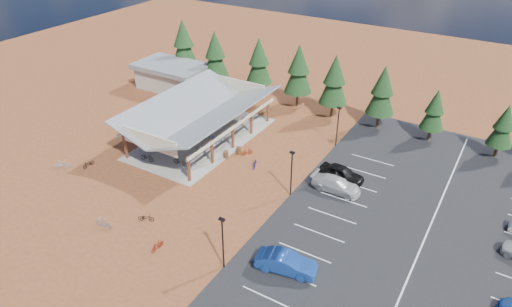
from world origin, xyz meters
The scene contains 36 objects.
ground centered at (0.00, 0.00, 0.00)m, with size 140.00×140.00×0.00m, color brown.
asphalt_lot centered at (18.50, 3.00, 0.02)m, with size 27.00×44.00×0.04m, color black.
concrete_pad centered at (-10.00, 7.00, 0.05)m, with size 10.60×18.60×0.10m, color gray.
bike_pavilion centered at (-10.00, 7.00, 3.82)m, with size 11.65×19.40×4.97m.
outbuilding centered at (-24.00, 18.00, 2.03)m, with size 11.00×7.00×3.90m.
lamp_post_0 centered at (5.00, -10.00, 2.98)m, with size 0.50×0.25×5.14m.
lamp_post_1 centered at (5.00, 2.00, 2.98)m, with size 0.50×0.25×5.14m.
lamp_post_2 centered at (5.00, 14.00, 2.98)m, with size 0.50×0.25×5.14m.
trash_bin_0 centered at (-4.81, 4.63, 0.45)m, with size 0.60×0.60×0.90m, color #4F341C.
trash_bin_1 centered at (-4.08, 6.24, 0.45)m, with size 0.60×0.60×0.90m, color #4F341C.
pine_0 centered at (-24.99, 22.53, 5.86)m, with size 4.12×4.12×9.59m.
pine_1 centered at (-17.91, 21.21, 5.57)m, with size 3.91×3.91×9.12m.
pine_2 centered at (-10.93, 22.36, 5.43)m, with size 3.82×3.82×8.89m.
pine_3 centered at (-4.31, 21.99, 5.55)m, with size 3.90×3.90×9.09m.
pine_4 centered at (1.35, 21.20, 5.38)m, with size 3.78×3.78×8.81m.
pine_5 centered at (7.71, 21.55, 5.15)m, with size 3.62×3.62×8.43m.
pine_6 centered at (14.33, 21.44, 4.10)m, with size 2.89×2.89×6.72m.
pine_7 centered at (21.96, 21.26, 4.03)m, with size 2.84×2.84×6.61m.
bike_0 centered at (-12.15, -0.67, 0.56)m, with size 0.61×1.75×0.92m, color black.
bike_1 centered at (-11.90, 4.41, 0.60)m, with size 0.47×1.65×0.99m, color gray.
bike_2 centered at (-12.24, 7.37, 0.58)m, with size 0.64×1.83×0.96m, color navy.
bike_3 centered at (-10.90, 14.35, 0.56)m, with size 0.44×1.54×0.93m, color maroon.
bike_4 centered at (-8.26, 0.51, 0.58)m, with size 0.63×1.82×0.95m, color black.
bike_5 centered at (-8.20, 4.20, 0.54)m, with size 0.42×1.47×0.88m, color gray.
bike_6 centered at (-8.07, 7.11, 0.54)m, with size 0.59×1.69×0.89m, color navy.
bike_7 centered at (-7.76, 13.94, 0.55)m, with size 0.43×1.51×0.91m, color maroon.
bike_8 centered at (-17.00, -4.95, 0.40)m, with size 0.53×1.53×0.80m, color black.
bike_9 centered at (-19.29, -6.72, 0.55)m, with size 0.51×1.81×1.09m, color gray.
bike_11 centered at (-1.17, -11.25, 0.45)m, with size 0.42×1.49×0.89m, color maroon.
bike_12 centered at (-4.74, -8.83, 0.41)m, with size 0.54×1.55×0.82m, color black.
bike_13 centered at (-7.42, -11.57, 0.55)m, with size 0.52×1.83×1.10m, color gray.
bike_14 centered at (-0.95, 4.84, 0.45)m, with size 0.60×1.72×0.90m, color navy.
bike_15 centered at (-3.10, 6.46, 0.48)m, with size 0.45×1.58×0.95m, color maroon.
car_1 centered at (9.61, -7.71, 0.88)m, with size 1.77×5.07×1.67m, color navy.
car_3 centered at (8.70, 5.08, 0.79)m, with size 2.11×5.19×1.51m, color #B2B2B2.
car_4 centered at (8.44, 7.25, 0.87)m, with size 1.96×4.86×1.66m, color black.
Camera 1 is at (21.72, -32.52, 27.49)m, focal length 32.00 mm.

